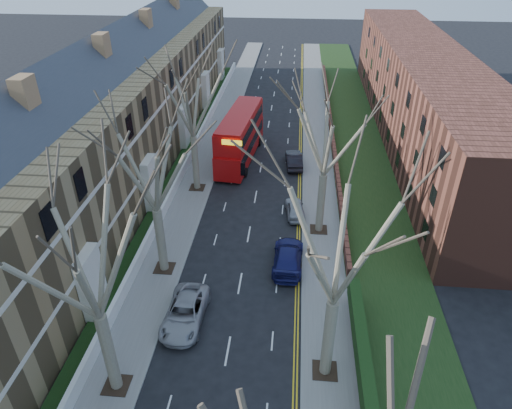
# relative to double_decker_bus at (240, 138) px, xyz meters

# --- Properties ---
(pavement_left) EXTENTS (3.00, 102.00, 0.12)m
(pavement_left) POSITION_rel_double_decker_bus_xyz_m (-3.64, 4.17, -2.40)
(pavement_left) COLOR slate
(pavement_left) RESTS_ON ground
(pavement_right) EXTENTS (3.00, 102.00, 0.12)m
(pavement_right) POSITION_rel_double_decker_bus_xyz_m (8.36, 4.17, -2.40)
(pavement_right) COLOR slate
(pavement_right) RESTS_ON ground
(terrace_left) EXTENTS (9.70, 78.00, 13.60)m
(terrace_left) POSITION_rel_double_decker_bus_xyz_m (-11.29, -3.83, 3.07)
(terrace_left) COLOR olive
(terrace_left) RESTS_ON ground
(flats_right) EXTENTS (13.97, 54.00, 10.00)m
(flats_right) POSITION_rel_double_decker_bus_xyz_m (19.82, 8.17, 2.52)
(flats_right) COLOR brown
(flats_right) RESTS_ON ground
(front_wall_left) EXTENTS (0.30, 78.00, 1.00)m
(front_wall_left) POSITION_rel_double_decker_bus_xyz_m (-5.29, -3.83, -1.84)
(front_wall_left) COLOR white
(front_wall_left) RESTS_ON ground
(grass_verge_right) EXTENTS (6.00, 102.00, 0.06)m
(grass_verge_right) POSITION_rel_double_decker_bus_xyz_m (12.86, 4.17, -2.31)
(grass_verge_right) COLOR #193312
(grass_verge_right) RESTS_ON ground
(tree_left_mid) EXTENTS (10.50, 10.50, 14.71)m
(tree_left_mid) POSITION_rel_double_decker_bus_xyz_m (-3.34, -28.83, 7.09)
(tree_left_mid) COLOR #6D654E
(tree_left_mid) RESTS_ON ground
(tree_left_far) EXTENTS (10.15, 10.15, 14.22)m
(tree_left_far) POSITION_rel_double_decker_bus_xyz_m (-3.34, -18.83, 6.78)
(tree_left_far) COLOR #6D654E
(tree_left_far) RESTS_ON ground
(tree_left_dist) EXTENTS (10.50, 10.50, 14.71)m
(tree_left_dist) POSITION_rel_double_decker_bus_xyz_m (-3.34, -6.83, 7.10)
(tree_left_dist) COLOR #6D654E
(tree_left_dist) RESTS_ON ground
(tree_right_mid) EXTENTS (10.50, 10.50, 14.71)m
(tree_right_mid) POSITION_rel_double_decker_bus_xyz_m (8.06, -26.83, 7.09)
(tree_right_mid) COLOR #6D654E
(tree_right_mid) RESTS_ON ground
(tree_right_far) EXTENTS (10.15, 10.15, 14.22)m
(tree_right_far) POSITION_rel_double_decker_bus_xyz_m (8.06, -12.83, 6.78)
(tree_right_far) COLOR #6D654E
(tree_right_far) RESTS_ON ground
(double_decker_bus) EXTENTS (3.90, 12.21, 4.98)m
(double_decker_bus) POSITION_rel_double_decker_bus_xyz_m (0.00, 0.00, 0.00)
(double_decker_bus) COLOR #AD0C0C
(double_decker_bus) RESTS_ON ground
(car_left_far) EXTENTS (2.51, 5.23, 1.44)m
(car_left_far) POSITION_rel_double_decker_bus_xyz_m (-0.66, -23.68, -1.74)
(car_left_far) COLOR #9A999E
(car_left_far) RESTS_ON ground
(car_right_near) EXTENTS (2.28, 5.31, 1.52)m
(car_right_near) POSITION_rel_double_decker_bus_xyz_m (5.65, -17.49, -1.70)
(car_right_near) COLOR navy
(car_right_near) RESTS_ON ground
(car_right_mid) EXTENTS (2.02, 3.95, 1.29)m
(car_right_mid) POSITION_rel_double_decker_bus_xyz_m (6.05, -10.58, -1.82)
(car_right_mid) COLOR #9A9CA2
(car_right_mid) RESTS_ON ground
(car_right_far) EXTENTS (1.99, 4.62, 1.48)m
(car_right_far) POSITION_rel_double_decker_bus_xyz_m (5.74, -1.17, -1.72)
(car_right_far) COLOR black
(car_right_far) RESTS_ON ground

